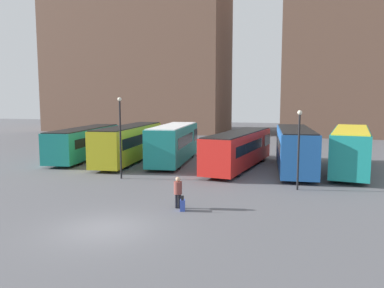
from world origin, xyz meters
The scene contains 13 objects.
ground_plane centered at (0.00, 0.00, 0.00)m, with size 160.00×160.00×0.00m, color #56565B.
building_block_left centered at (-20.86, 50.00, 14.60)m, with size 31.99×14.22×29.20m.
building_block_right centered at (13.63, 50.00, 19.02)m, with size 17.53×13.33×38.03m.
bus_0 centered at (-11.60, 17.20, 1.58)m, with size 4.24×12.05×2.89m.
bus_1 centered at (-6.84, 16.90, 1.74)m, with size 3.73×12.57×3.20m.
bus_2 centered at (-2.76, 17.22, 1.78)m, with size 3.68×10.55×3.29m.
bus_3 centered at (3.17, 16.29, 1.60)m, with size 3.97×12.10×2.92m.
bus_4 centered at (7.48, 16.10, 1.79)m, with size 3.40×10.76×3.31m.
bus_5 centered at (11.60, 17.02, 1.79)m, with size 3.93×11.53×3.30m.
traveler centered at (2.04, 3.82, 0.95)m, with size 0.51×0.51×1.61m.
suitcase centered at (2.40, 3.45, 0.28)m, with size 0.33×0.42×0.80m.
lamp_post_0 centered at (7.80, 9.59, 2.90)m, with size 0.28×0.28×4.84m.
lamp_post_1 centered at (-4.07, 9.63, 3.33)m, with size 0.28×0.28×5.65m.
Camera 1 is at (7.88, -13.67, 5.39)m, focal length 35.00 mm.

